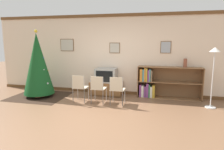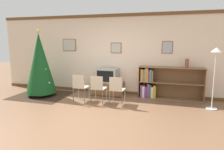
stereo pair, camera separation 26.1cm
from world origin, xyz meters
The scene contains 12 objects.
ground_plane centered at (0.00, 0.00, 0.00)m, with size 24.00×24.00×0.00m, color brown.
wall_back centered at (0.00, 2.38, 1.35)m, with size 8.71×0.11×2.70m.
area_rug centered at (-2.24, 1.37, 0.00)m, with size 1.78×1.56×0.01m.
christmas_tree centered at (-2.24, 1.37, 1.08)m, with size 0.97×0.97×2.16m.
tv_console centered at (-0.14, 2.05, 0.23)m, with size 1.07×0.53×0.45m.
television centered at (-0.14, 2.05, 0.68)m, with size 0.68×0.51×0.46m.
folding_chair_left centered at (-0.71, 1.11, 0.47)m, with size 0.40×0.40×0.82m.
folding_chair_center centered at (-0.14, 1.11, 0.47)m, with size 0.40×0.40×0.82m.
folding_chair_right centered at (0.43, 1.11, 0.47)m, with size 0.40×0.40×0.82m.
bookshelf centered at (1.55, 2.15, 0.48)m, with size 1.97×0.36×1.01m.
vase centered at (2.35, 2.15, 1.15)m, with size 0.11×0.11×0.27m.
standing_lamp centered at (2.99, 1.47, 1.27)m, with size 0.28×0.28×1.65m.
Camera 2 is at (1.84, -4.22, 1.82)m, focal length 32.00 mm.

